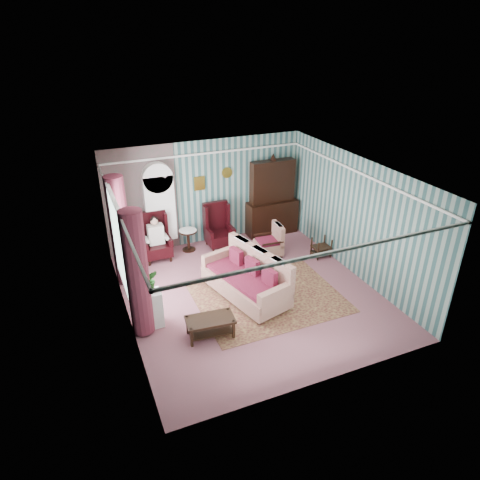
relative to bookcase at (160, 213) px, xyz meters
name	(u,v)px	position (x,y,z in m)	size (l,w,h in m)	color
floor	(250,293)	(1.35, -2.84, -1.12)	(6.00, 6.00, 0.00)	#925559
room_shell	(221,215)	(0.73, -2.66, 0.89)	(5.53, 6.02, 2.91)	#335D5C
bookcase	(160,213)	(0.00, 0.00, 0.00)	(0.80, 0.28, 2.24)	white
dresser_hutch	(273,196)	(3.25, -0.12, 0.06)	(1.50, 0.56, 2.36)	black
wingback_left	(156,238)	(-0.25, -0.39, -0.50)	(0.76, 0.80, 1.25)	black
wingback_right	(219,227)	(1.50, -0.39, -0.50)	(0.76, 0.80, 1.25)	black
seated_woman	(156,239)	(-0.25, -0.39, -0.53)	(0.44, 0.40, 1.18)	beige
round_side_table	(188,240)	(0.65, -0.24, -0.82)	(0.50, 0.50, 0.60)	black
nest_table	(321,247)	(3.82, -1.94, -0.85)	(0.45, 0.38, 0.54)	black
plant_stand	(148,310)	(-1.05, -3.14, -0.72)	(0.55, 0.35, 0.80)	white
rug	(268,297)	(1.65, -3.14, -1.11)	(3.20, 2.60, 0.01)	#53201B
sofa	(245,279)	(1.19, -2.92, -0.67)	(2.21, 0.90, 0.90)	beige
floral_armchair	(269,237)	(2.54, -1.34, -0.59)	(0.72, 0.78, 1.06)	#B9AC8F
coffee_table	(210,327)	(0.00, -3.93, -0.91)	(0.95, 0.51, 0.42)	black
potted_plant_a	(143,288)	(-1.13, -3.28, -0.09)	(0.41, 0.36, 0.46)	#235119
potted_plant_b	(151,280)	(-0.92, -3.08, -0.09)	(0.25, 0.20, 0.46)	#184E18
potted_plant_c	(139,283)	(-1.16, -3.02, -0.13)	(0.21, 0.21, 0.37)	#174B1B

